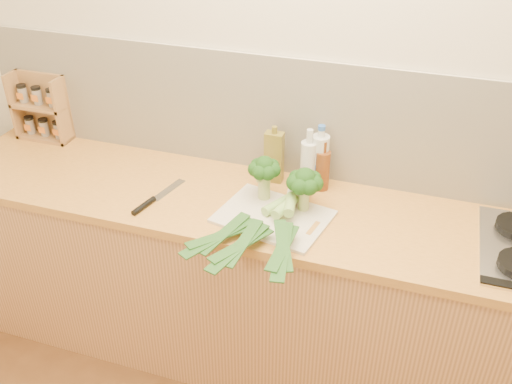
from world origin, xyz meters
TOP-DOWN VIEW (x-y plane):
  - room_shell at (0.00, 1.49)m, footprint 3.50×3.50m
  - counter at (0.00, 1.20)m, footprint 3.20×0.62m
  - chopping_board at (-0.06, 1.11)m, footprint 0.49×0.40m
  - broccoli_left at (-0.14, 1.23)m, footprint 0.13×0.14m
  - broccoli_right at (0.04, 1.20)m, footprint 0.15×0.15m
  - leek_front at (-0.10, 1.09)m, footprint 0.36×0.61m
  - leek_mid at (-0.04, 1.06)m, footprint 0.24×0.66m
  - leek_back at (0.02, 1.04)m, footprint 0.16×0.63m
  - chefs_knife at (-0.59, 1.05)m, footprint 0.11×0.32m
  - spice_rack at (-1.36, 1.44)m, footprint 0.28×0.11m
  - oil_tin at (-0.15, 1.40)m, footprint 0.08×0.05m
  - glass_bottle at (0.01, 1.39)m, footprint 0.07×0.07m
  - amber_bottle at (0.07, 1.40)m, footprint 0.06×0.06m
  - water_bottle at (0.05, 1.42)m, footprint 0.08×0.08m

SIDE VIEW (x-z plane):
  - counter at x=0.00m, z-range 0.00..0.90m
  - chopping_board at x=-0.06m, z-range 0.90..0.91m
  - chefs_knife at x=-0.59m, z-range 0.90..0.92m
  - leek_front at x=-0.10m, z-range 0.92..0.96m
  - leek_mid at x=-0.04m, z-range 0.93..0.98m
  - leek_back at x=0.02m, z-range 0.95..0.99m
  - amber_bottle at x=0.07m, z-range 0.88..1.11m
  - water_bottle at x=0.05m, z-range 0.88..1.15m
  - glass_bottle at x=0.01m, z-range 0.88..1.15m
  - oil_tin at x=-0.15m, z-range 0.89..1.15m
  - broccoli_right at x=0.04m, z-range 0.95..1.14m
  - spice_rack at x=-1.36m, z-range 0.88..1.21m
  - broccoli_left at x=-0.14m, z-range 0.95..1.15m
  - room_shell at x=0.00m, z-range -0.58..2.92m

